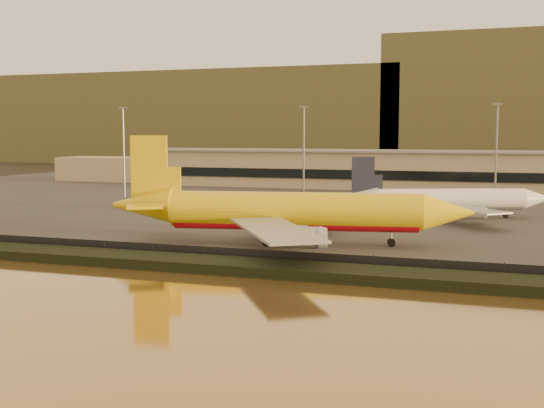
{
  "coord_description": "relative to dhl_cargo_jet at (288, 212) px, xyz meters",
  "views": [
    {
      "loc": [
        41.25,
        -99.31,
        18.08
      ],
      "look_at": [
        3.77,
        12.0,
        5.98
      ],
      "focal_mm": 45.0,
      "sensor_mm": 36.0,
      "label": 1
    }
  ],
  "objects": [
    {
      "name": "tarmac",
      "position": [
        -8.67,
        89.41,
        -5.37
      ],
      "size": [
        320.0,
        220.0,
        0.2
      ],
      "primitive_type": "cube",
      "color": "#2D2D2D",
      "rests_on": "ground"
    },
    {
      "name": "distant_hills",
      "position": [
        -29.41,
        334.41,
        25.92
      ],
      "size": [
        470.0,
        160.0,
        70.0
      ],
      "color": "brown",
      "rests_on": "ground"
    },
    {
      "name": "ground",
      "position": [
        -8.67,
        -5.59,
        -5.47
      ],
      "size": [
        900.0,
        900.0,
        0.0
      ],
      "primitive_type": "plane",
      "color": "black",
      "rests_on": "ground"
    },
    {
      "name": "gse_vehicle_yellow",
      "position": [
        12.19,
        23.55,
        -4.3
      ],
      "size": [
        4.74,
        3.58,
        1.94
      ],
      "primitive_type": "cube",
      "rotation": [
        0.0,
        0.0,
        -0.44
      ],
      "color": "yellow",
      "rests_on": "tarmac"
    },
    {
      "name": "dhl_cargo_jet",
      "position": [
        0.0,
        0.0,
        0.0
      ],
      "size": [
        58.88,
        56.87,
        17.64
      ],
      "rotation": [
        0.0,
        0.0,
        0.19
      ],
      "color": "yellow",
      "rests_on": "tarmac"
    },
    {
      "name": "gse_vehicle_white",
      "position": [
        -15.04,
        29.11,
        -4.35
      ],
      "size": [
        4.28,
        2.35,
        1.83
      ],
      "primitive_type": "cube",
      "rotation": [
        0.0,
        0.0,
        0.13
      ],
      "color": "white",
      "rests_on": "tarmac"
    },
    {
      "name": "perimeter_fence",
      "position": [
        -8.67,
        -18.59,
        -4.17
      ],
      "size": [
        300.0,
        0.05,
        2.2
      ],
      "primitive_type": "cube",
      "color": "black",
      "rests_on": "tarmac"
    },
    {
      "name": "embankment",
      "position": [
        -8.67,
        -22.59,
        -4.77
      ],
      "size": [
        320.0,
        7.0,
        1.4
      ],
      "primitive_type": "cube",
      "color": "black",
      "rests_on": "ground"
    },
    {
      "name": "terminal_building",
      "position": [
        -23.19,
        119.96,
        0.78
      ],
      "size": [
        202.0,
        25.0,
        12.6
      ],
      "color": "tan",
      "rests_on": "tarmac"
    },
    {
      "name": "white_narrowbody_jet",
      "position": [
        21.82,
        43.55,
        -1.35
      ],
      "size": [
        44.05,
        41.67,
        13.11
      ],
      "rotation": [
        0.0,
        0.0,
        0.36
      ],
      "color": "white",
      "rests_on": "tarmac"
    },
    {
      "name": "apron_light_masts",
      "position": [
        6.33,
        69.41,
        10.24
      ],
      "size": [
        152.2,
        12.2,
        25.4
      ],
      "color": "slate",
      "rests_on": "tarmac"
    }
  ]
}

